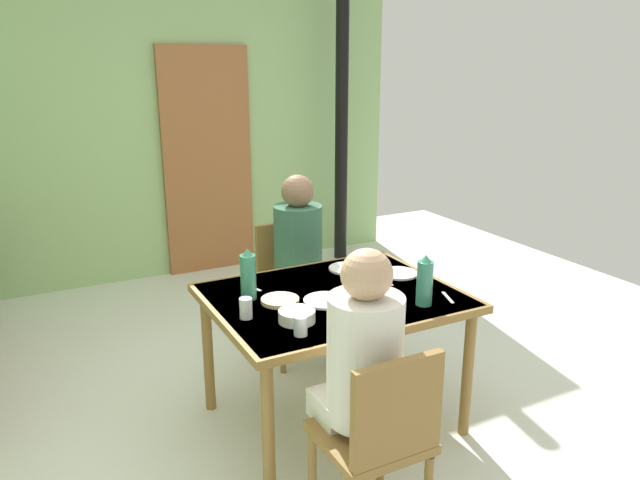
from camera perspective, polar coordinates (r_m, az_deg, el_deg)
The scene contains 22 objects.
ground_plane at distance 3.42m, azimuth -2.85°, elevation -17.01°, with size 7.12×7.12×0.00m, color silver.
wall_back at distance 5.48m, azimuth -15.40°, elevation 10.48°, with size 4.54×0.10×2.71m, color #9DC57F.
door_wooden at distance 5.56m, azimuth -10.46°, elevation 7.20°, with size 0.80×0.05×2.00m, color #A06034.
stove_pipe_column at distance 5.75m, azimuth 2.03°, elevation 11.32°, with size 0.12×0.12×2.71m, color black.
dining_table at distance 3.15m, azimuth 1.27°, elevation -6.33°, with size 1.24×0.99×0.74m.
chair_near_diner at distance 2.48m, azimuth 5.63°, elevation -17.78°, with size 0.40×0.40×0.87m.
chair_far_diner at distance 3.97m, azimuth -2.78°, elevation -3.88°, with size 0.40×0.40×0.87m.
person_near_diner at distance 2.43m, azimuth 4.04°, elevation -10.67°, with size 0.30×0.37×0.77m.
person_far_diner at distance 3.77m, azimuth -1.97°, elevation -0.49°, with size 0.30×0.37×0.77m.
water_bottle_green_near at distance 3.05m, azimuth -6.74°, elevation -3.30°, with size 0.08×0.08×0.26m.
water_bottle_green_far at distance 3.00m, azimuth 9.77°, elevation -3.85°, with size 0.08×0.08×0.26m.
serving_bowl_center at distance 2.81m, azimuth -2.18°, elevation -7.12°, with size 0.17×0.17×0.06m, color silver.
dinner_plate_near_left at distance 3.03m, azimuth 0.56°, elevation -5.68°, with size 0.22×0.22×0.01m, color white.
dinner_plate_near_right at distance 3.43m, azimuth 7.40°, elevation -3.11°, with size 0.21×0.21×0.01m, color white.
dinner_plate_far_center at distance 3.48m, azimuth 2.58°, elevation -2.67°, with size 0.21×0.21×0.01m, color white.
drinking_glass_by_near_diner at distance 2.85m, azimuth -6.95°, elevation -6.35°, with size 0.06×0.06×0.10m, color silver.
drinking_glass_by_far_diner at distance 2.67m, azimuth -1.83°, elevation -8.03°, with size 0.06×0.06×0.09m, color silver.
bread_plate_sliced at distance 3.03m, azimuth -3.76°, elevation -5.65°, with size 0.19×0.19×0.02m, color #DBB77A.
cutlery_knife_near at distance 3.01m, azimuth 5.95°, elevation -5.98°, with size 0.15×0.02×0.00m, color silver.
cutlery_fork_near at distance 3.23m, azimuth 5.72°, elevation -4.41°, with size 0.15×0.02×0.00m, color silver.
cutlery_knife_far at distance 3.23m, azimuth -6.41°, elevation -4.41°, with size 0.15×0.02×0.00m, color silver.
cutlery_fork_far at distance 3.14m, azimuth 11.87°, elevation -5.29°, with size 0.15×0.02×0.00m, color silver.
Camera 1 is at (-1.17, -2.59, 1.90)m, focal length 34.20 mm.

